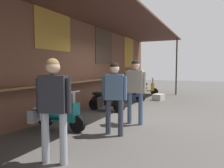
{
  "coord_description": "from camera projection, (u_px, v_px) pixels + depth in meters",
  "views": [
    {
      "loc": [
        -6.6,
        -2.32,
        1.52
      ],
      "look_at": [
        0.84,
        1.14,
        0.89
      ],
      "focal_mm": 34.5,
      "sensor_mm": 36.0,
      "label": 1
    }
  ],
  "objects": [
    {
      "name": "ground_plane",
      "position": [
        133.0,
        114.0,
        7.05
      ],
      "size": [
        38.66,
        38.66,
        0.0
      ],
      "primitive_type": "plane",
      "color": "#474442"
    },
    {
      "name": "market_stall_facade",
      "position": [
        85.0,
        57.0,
        7.68
      ],
      "size": [
        13.81,
        2.76,
        3.4
      ],
      "color": "brown",
      "rests_on": "ground_plane"
    },
    {
      "name": "scooter_teal",
      "position": [
        58.0,
        114.0,
        5.28
      ],
      "size": [
        0.46,
        1.4,
        0.97
      ],
      "rotation": [
        0.0,
        0.0,
        -1.61
      ],
      "color": "#197075",
      "rests_on": "ground_plane"
    },
    {
      "name": "scooter_black",
      "position": [
        104.0,
        100.0,
        7.53
      ],
      "size": [
        0.48,
        1.4,
        0.97
      ],
      "rotation": [
        0.0,
        0.0,
        -1.63
      ],
      "color": "black",
      "rests_on": "ground_plane"
    },
    {
      "name": "scooter_blue",
      "position": [
        128.0,
        93.0,
        9.67
      ],
      "size": [
        0.46,
        1.4,
        0.97
      ],
      "rotation": [
        0.0,
        0.0,
        -1.57
      ],
      "color": "#233D9E",
      "rests_on": "ground_plane"
    },
    {
      "name": "scooter_yellow",
      "position": [
        144.0,
        88.0,
        11.92
      ],
      "size": [
        0.49,
        1.4,
        0.97
      ],
      "rotation": [
        0.0,
        0.0,
        -1.5
      ],
      "color": "gold",
      "rests_on": "ground_plane"
    },
    {
      "name": "shopper_with_handbag",
      "position": [
        135.0,
        85.0,
        5.73
      ],
      "size": [
        0.27,
        0.66,
        1.72
      ],
      "rotation": [
        0.0,
        0.0,
        3.15
      ],
      "color": "slate",
      "rests_on": "ground_plane"
    },
    {
      "name": "shopper_browsing",
      "position": [
        114.0,
        91.0,
        4.79
      ],
      "size": [
        0.4,
        0.65,
        1.63
      ],
      "rotation": [
        0.0,
        0.0,
        3.42
      ],
      "color": "#383D4C",
      "rests_on": "ground_plane"
    },
    {
      "name": "shopper_passing",
      "position": [
        52.0,
        100.0,
        3.34
      ],
      "size": [
        0.4,
        0.66,
        1.66
      ],
      "rotation": [
        0.0,
        0.0,
        3.43
      ],
      "color": "#999EA8",
      "rests_on": "ground_plane"
    },
    {
      "name": "merchandise_crate",
      "position": [
        159.0,
        97.0,
        10.05
      ],
      "size": [
        0.6,
        0.52,
        0.29
      ],
      "primitive_type": "cube",
      "rotation": [
        0.0,
        0.0,
        -0.21
      ],
      "color": "#B2A899",
      "rests_on": "ground_plane"
    }
  ]
}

